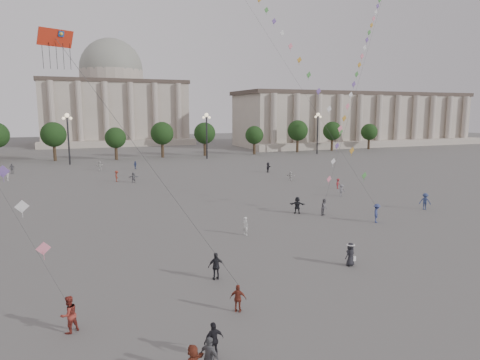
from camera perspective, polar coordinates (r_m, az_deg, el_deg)
name	(u,v)px	position (r m, az deg, el deg)	size (l,w,h in m)	color
ground	(299,266)	(31.67, 7.93, -11.34)	(360.00, 360.00, 0.00)	#5B5956
hall_east	(357,119)	(149.61, 15.29, 7.84)	(84.00, 26.22, 17.20)	#AA9E8E
hall_central	(113,102)	(155.65, -16.55, 9.96)	(48.30, 34.30, 35.50)	#AA9E8E
tree_row	(136,135)	(104.90, -13.67, 5.82)	(137.12, 5.12, 8.00)	#37281B
lamp_post_mid_west	(68,129)	(95.76, -21.98, 6.29)	(2.00, 0.90, 10.65)	#262628
lamp_post_mid_east	(207,127)	(100.31, -4.47, 7.03)	(2.00, 0.90, 10.65)	#262628
lamp_post_far_east	(318,126)	(112.94, 10.33, 7.14)	(2.00, 0.90, 10.65)	#262628
person_crowd_0	(135,165)	(84.85, -13.80, 1.94)	(0.90, 0.38, 1.54)	#3A4982
person_crowd_3	(297,205)	(47.06, 7.65, -3.34)	(1.72, 0.55, 1.86)	#222327
person_crowd_4	(100,166)	(84.60, -18.20, 1.82)	(1.69, 0.54, 1.82)	silver
person_crowd_6	(341,190)	(57.53, 13.36, -1.34)	(1.05, 0.60, 1.62)	slate
person_crowd_7	(290,176)	(69.16, 6.74, 0.54)	(1.39, 0.44, 1.50)	beige
person_crowd_8	(338,184)	(63.12, 12.94, -0.47)	(0.96, 0.55, 1.49)	maroon
person_crowd_9	(268,167)	(78.17, 3.76, 1.70)	(1.70, 0.54, 1.83)	black
person_crowd_10	(8,175)	(78.30, -28.57, 0.62)	(0.68, 0.45, 1.87)	silver
person_crowd_12	(133,177)	(68.66, -14.02, 0.33)	(1.54, 0.49, 1.66)	slate
person_crowd_13	(246,226)	(38.67, 0.74, -6.14)	(0.61, 0.40, 1.68)	silver
person_crowd_14	(425,201)	(52.81, 23.44, -2.63)	(1.23, 0.71, 1.90)	navy
person_crowd_16	(12,169)	(86.51, -28.14, 1.36)	(1.08, 0.45, 1.84)	slate
person_crowd_17	(117,176)	(70.39, -16.11, 0.50)	(1.14, 0.66, 1.76)	maroon
tourist_0	(238,298)	(24.58, -0.25, -15.51)	(0.92, 0.38, 1.58)	maroon
tourist_1	(216,266)	(28.86, -3.19, -11.40)	(1.08, 0.45, 1.84)	black
tourist_3	(210,358)	(19.31, -4.05, -22.54)	(1.06, 0.44, 1.81)	#5C5C60
tourist_4	(214,340)	(20.60, -3.52, -20.53)	(1.00, 0.41, 1.70)	black
kite_flyer_0	(69,314)	(24.08, -21.85, -16.30)	(0.93, 0.73, 1.92)	maroon
kite_flyer_1	(377,213)	(45.01, 17.78, -4.24)	(1.24, 0.71, 1.91)	navy
kite_flyer_2	(324,207)	(46.71, 11.19, -3.56)	(0.87, 0.68, 1.80)	slate
hat_person	(350,254)	(32.23, 14.51, -9.51)	(0.95, 0.74, 1.71)	black
dragon_kite	(58,51)	(30.13, -23.10, 15.51)	(5.42, 5.34, 18.81)	red
kite_train_east	(369,37)	(68.22, 16.83, 17.82)	(31.43, 28.09, 56.41)	#3F3F3F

